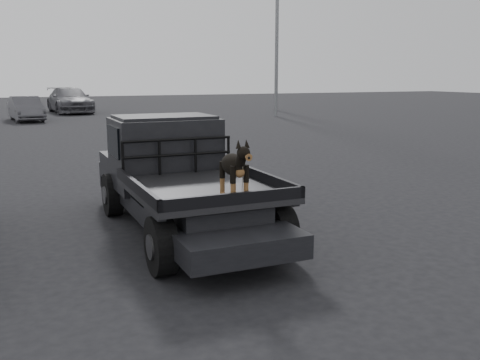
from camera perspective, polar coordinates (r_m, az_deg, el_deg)
name	(u,v)px	position (r m, az deg, el deg)	size (l,w,h in m)	color
ground	(223,267)	(7.12, -1.85, -9.23)	(120.00, 120.00, 0.00)	black
flatbed_ute	(183,204)	(8.57, -6.14, -2.54)	(2.00, 5.40, 0.92)	black
ute_cab	(165,141)	(9.30, -8.05, 4.14)	(1.72, 1.30, 0.88)	black
headache_rack	(178,156)	(8.61, -6.65, 2.51)	(1.80, 0.08, 0.55)	black
dog	(234,169)	(6.83, -0.66, 1.13)	(0.32, 0.60, 0.74)	black
distant_car_a	(26,109)	(31.77, -21.86, 7.08)	(1.42, 4.07, 1.34)	#49494E
distant_car_b	(70,100)	(37.81, -17.70, 8.13)	(2.35, 5.78, 1.68)	#4C4C52
floodlight_far	(278,2)	(38.70, 4.05, 18.39)	(1.08, 0.28, 13.58)	slate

